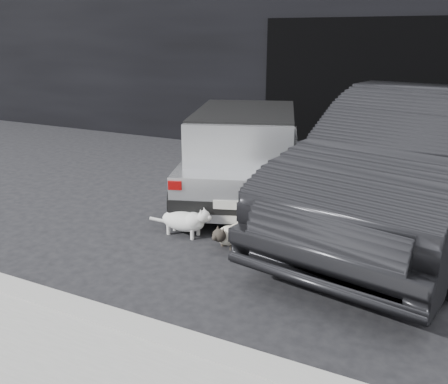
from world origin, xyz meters
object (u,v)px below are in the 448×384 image
at_px(silver_hatchback, 245,149).
at_px(second_car, 413,161).
at_px(cat_white, 186,221).
at_px(cat_siamese, 235,234).

relative_size(silver_hatchback, second_car, 0.74).
xyz_separation_m(second_car, cat_white, (-2.33, -1.48, -0.66)).
distance_m(second_car, cat_white, 2.83).
height_order(silver_hatchback, second_car, second_car).
distance_m(second_car, cat_siamese, 2.35).
height_order(second_car, cat_white, second_car).
bearing_deg(cat_siamese, cat_white, 21.10).
distance_m(cat_siamese, cat_white, 0.64).
xyz_separation_m(silver_hatchback, cat_white, (0.01, -1.75, -0.51)).
bearing_deg(cat_white, cat_siamese, 91.39).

